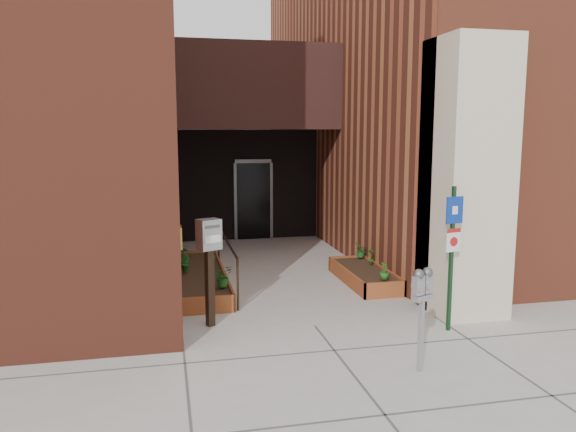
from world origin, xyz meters
TOP-DOWN VIEW (x-y plane):
  - ground at (0.00, 0.00)m, footprint 80.00×80.00m
  - architecture at (-0.18, 6.89)m, footprint 20.00×14.60m
  - planter_left at (-1.55, 2.70)m, footprint 0.90×3.60m
  - planter_right at (1.60, 2.20)m, footprint 0.80×2.20m
  - handrail at (-1.05, 2.65)m, footprint 0.04×3.34m
  - parking_meter at (0.84, -1.86)m, footprint 0.30×0.20m
  - sign_post at (1.90, -0.62)m, footprint 0.29×0.10m
  - payment_dropbox at (-1.56, 0.37)m, footprint 0.40×0.36m
  - shrub_left_a at (-1.25, 1.47)m, footprint 0.46×0.46m
  - shrub_left_b at (-1.85, 2.67)m, footprint 0.24×0.24m
  - shrub_left_c at (-1.85, 3.15)m, footprint 0.24×0.24m
  - shrub_left_d at (-1.25, 3.53)m, footprint 0.21×0.21m
  - shrub_right_a at (1.65, 1.30)m, footprint 0.24×0.24m
  - shrub_right_b at (1.85, 2.48)m, footprint 0.23×0.23m
  - shrub_right_c at (1.85, 3.10)m, footprint 0.38×0.38m

SIDE VIEW (x-z plane):
  - ground at x=0.00m, z-range 0.00..0.00m
  - planter_left at x=-1.55m, z-range -0.02..0.28m
  - planter_right at x=1.60m, z-range -0.02..0.28m
  - shrub_right_c at x=1.85m, z-range 0.30..0.61m
  - shrub_right_a at x=1.65m, z-range 0.30..0.61m
  - shrub_right_b at x=1.85m, z-range 0.30..0.61m
  - shrub_left_b at x=-1.85m, z-range 0.30..0.63m
  - shrub_left_d at x=-1.25m, z-range 0.30..0.66m
  - shrub_left_a at x=-1.25m, z-range 0.30..0.66m
  - shrub_left_c at x=-1.85m, z-range 0.30..0.67m
  - handrail at x=-1.05m, z-range 0.30..1.20m
  - parking_meter at x=0.84m, z-range 0.36..1.67m
  - payment_dropbox at x=-1.56m, z-range 0.36..2.02m
  - sign_post at x=1.90m, z-range 0.25..2.41m
  - architecture at x=-0.18m, z-range -0.02..9.98m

